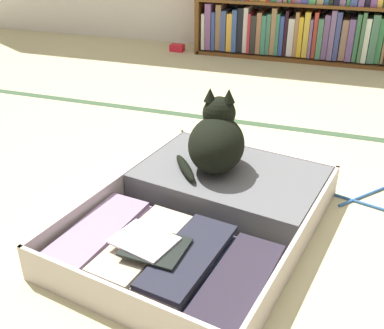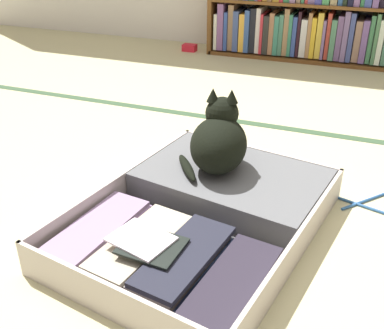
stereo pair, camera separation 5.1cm
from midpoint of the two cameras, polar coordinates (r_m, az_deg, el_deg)
The scene contains 6 objects.
ground_plane at distance 1.44m, azimuth 1.62°, elevation -9.89°, with size 10.00×10.00×0.00m, color #C1B98A.
tatami_border at distance 2.26m, azimuth 9.04°, elevation 4.71°, with size 4.80×0.05×0.00m.
bookshelf at distance 3.39m, azimuth 12.23°, elevation 18.55°, with size 1.38×0.28×0.76m.
open_suitcase at distance 1.51m, azimuth 1.10°, elevation -5.59°, with size 0.78×0.97×0.11m.
black_cat at distance 1.58m, azimuth 2.09°, elevation 2.96°, with size 0.27×0.29×0.27m.
small_red_pouch at distance 3.57m, azimuth -2.25°, elevation 14.11°, with size 0.10×0.07×0.05m.
Camera 1 is at (0.30, -1.09, 0.88)m, focal length 43.48 mm.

